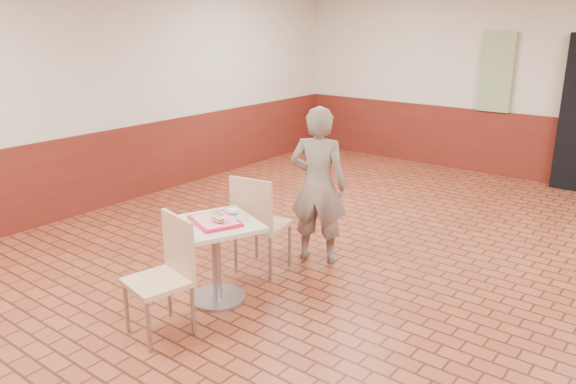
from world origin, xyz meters
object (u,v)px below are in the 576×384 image
Objects in this scene: chair_main_front at (166,270)px; customer at (318,185)px; main_table at (216,248)px; serving_tray at (215,221)px; long_john_donut at (218,220)px; ring_donut at (217,213)px; chair_main_back at (258,219)px; paper_cup at (234,214)px.

chair_main_front is 0.60× the size of customer.
serving_tray is (0.00, 0.00, 0.25)m from main_table.
ring_donut is at bearing 136.93° from long_john_donut.
chair_main_front is 0.64m from serving_tray.
chair_main_front reaches higher than ring_donut.
chair_main_back is 0.62× the size of customer.
main_table is 0.61m from chair_main_front.
customer is at bearing 77.54° from ring_donut.
paper_cup reaches higher than serving_tray.
chair_main_front is 0.75m from ring_donut.
main_table is 1.30m from customer.
chair_main_back reaches higher than chair_main_front.
customer is 1.19m from ring_donut.
main_table is 7.98× the size of ring_donut.
customer is 1.29m from long_john_donut.
long_john_donut is (-0.00, 0.58, 0.25)m from chair_main_front.
paper_cup is (0.04, 0.15, 0.02)m from long_john_donut.
chair_main_back is 0.68m from serving_tray.
paper_cup is at bearing 98.41° from chair_main_front.
ring_donut reaches higher than serving_tray.
chair_main_back is 11.65× the size of paper_cup.
customer is 3.62× the size of serving_tray.
ring_donut is (-0.06, 0.09, 0.03)m from serving_tray.
paper_cup is (0.04, 0.73, 0.27)m from chair_main_front.
paper_cup is at bearing 47.39° from main_table.
customer is 18.89× the size of paper_cup.
long_john_donut is (0.13, -0.12, 0.01)m from ring_donut.
main_table is 0.66m from chair_main_back.
chair_main_back is at bearing 102.49° from long_john_donut.
chair_main_front reaches higher than main_table.
customer reaches higher than main_table.
serving_tray is at bearing 45.00° from main_table.
customer is 1.27m from serving_tray.
serving_tray is 2.61× the size of long_john_donut.
chair_main_front is 1.88m from customer.
serving_tray is (0.08, -0.65, 0.19)m from chair_main_back.
chair_main_front is at bearing -89.87° from long_john_donut.
long_john_donut is (0.15, -0.68, 0.23)m from chair_main_back.
chair_main_back is 5.82× the size of long_john_donut.
main_table is 4.31× the size of long_john_donut.
chair_main_back is 10.79× the size of ring_donut.
chair_main_front is 0.63m from long_john_donut.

